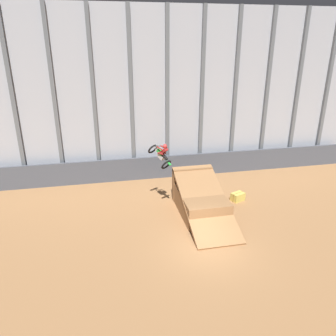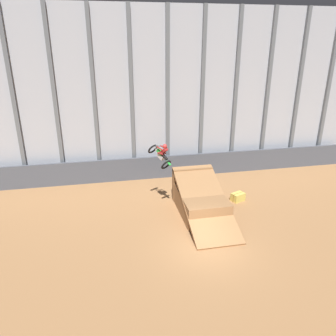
{
  "view_description": "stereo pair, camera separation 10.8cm",
  "coord_description": "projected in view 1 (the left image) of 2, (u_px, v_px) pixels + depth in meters",
  "views": [
    {
      "loc": [
        -5.17,
        -14.25,
        10.44
      ],
      "look_at": [
        -1.03,
        5.44,
        2.62
      ],
      "focal_mm": 35.0,
      "sensor_mm": 36.0,
      "label": 1
    },
    {
      "loc": [
        -5.06,
        -14.28,
        10.44
      ],
      "look_at": [
        -1.03,
        5.44,
        2.62
      ],
      "focal_mm": 35.0,
      "sensor_mm": 36.0,
      "label": 2
    }
  ],
  "objects": [
    {
      "name": "arena_back_wall",
      "position": [
        167.0,
        96.0,
        25.24
      ],
      "size": [
        32.0,
        0.4,
        12.96
      ],
      "color": "#A3A8B2",
      "rests_on": "ground_plane"
    },
    {
      "name": "traffic_cone_near_ramp",
      "position": [
        183.0,
        189.0,
        24.11
      ],
      "size": [
        0.36,
        0.36,
        0.58
      ],
      "color": "black",
      "rests_on": "ground_plane"
    },
    {
      "name": "dirt_ramp",
      "position": [
        200.0,
        199.0,
        21.29
      ],
      "size": [
        2.78,
        6.39,
        2.5
      ],
      "color": "olive",
      "rests_on": "ground_plane"
    },
    {
      "name": "lower_barrier",
      "position": [
        169.0,
        166.0,
        26.63
      ],
      "size": [
        31.36,
        0.2,
        1.83
      ],
      "color": "#474C56",
      "rests_on": "ground_plane"
    },
    {
      "name": "ground_plane",
      "position": [
        207.0,
        247.0,
        17.78
      ],
      "size": [
        60.0,
        60.0,
        0.0
      ],
      "primitive_type": "plane",
      "color": "#996B42"
    },
    {
      "name": "hay_bale_trackside",
      "position": [
        238.0,
        197.0,
        22.88
      ],
      "size": [
        1.06,
        0.9,
        0.57
      ],
      "rotation": [
        0.0,
        0.0,
        0.39
      ],
      "color": "#CCB751",
      "rests_on": "ground_plane"
    },
    {
      "name": "rider_bike_solo",
      "position": [
        161.0,
        154.0,
        20.35
      ],
      "size": [
        1.55,
        1.78,
        1.7
      ],
      "rotation": [
        0.57,
        0.0,
        0.61
      ],
      "color": "black"
    }
  ]
}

